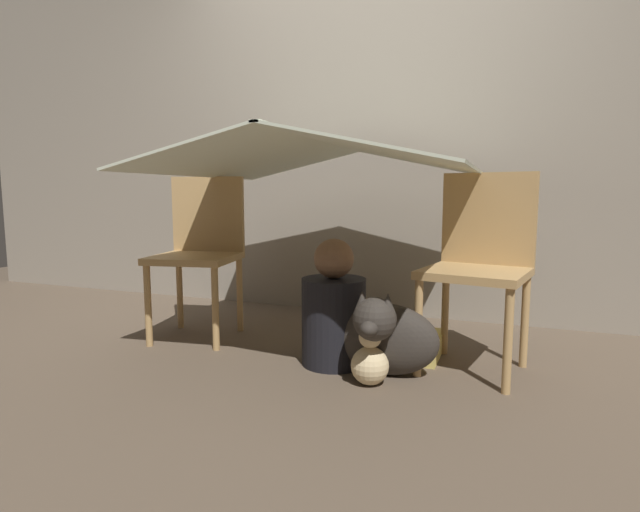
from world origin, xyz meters
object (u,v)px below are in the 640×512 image
chair_right (480,259)px  person_front (334,312)px  chair_left (200,247)px  dog (383,335)px

chair_right → person_front: size_ratio=1.51×
chair_left → chair_right: 1.52m
person_front → dog: size_ratio=1.24×
chair_right → person_front: chair_right is taller
chair_left → person_front: (0.88, -0.20, -0.26)m
person_front → dog: (0.26, -0.08, -0.06)m
dog → chair_left: bearing=165.8°
chair_left → dog: bearing=-25.3°
person_front → chair_left: bearing=166.9°
chair_left → chair_right: (1.52, 0.00, 0.00)m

